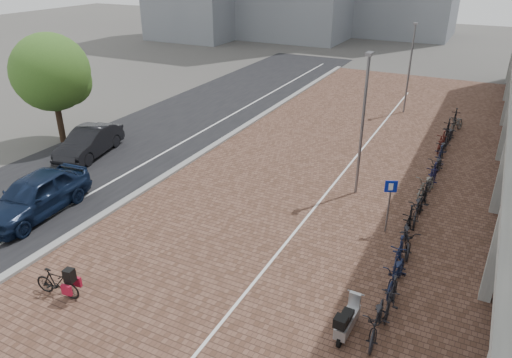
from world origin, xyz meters
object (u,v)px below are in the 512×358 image
object	(u,v)px
car_navy	(35,195)
car_dark	(89,142)
hero_bike	(57,283)
parking_sign	(389,199)
scooter_front	(348,319)

from	to	relation	value
car_navy	car_dark	world-z (taller)	car_navy
car_navy	car_dark	size ratio (longest dim) A/B	1.10
hero_bike	parking_sign	size ratio (longest dim) A/B	0.75
car_dark	hero_bike	world-z (taller)	car_dark
hero_bike	car_navy	bearing A→B (deg)	48.21
car_dark	scooter_front	bearing A→B (deg)	-34.28
hero_bike	parking_sign	distance (m)	11.56
car_navy	hero_bike	bearing A→B (deg)	-39.49
hero_bike	scooter_front	distance (m)	8.69
car_navy	hero_bike	size ratio (longest dim) A/B	3.02
car_dark	hero_bike	distance (m)	11.48
hero_bike	scooter_front	world-z (taller)	hero_bike
car_dark	hero_bike	xyz separation A→B (m)	(7.33, -8.84, -0.24)
scooter_front	hero_bike	bearing A→B (deg)	-161.43
car_dark	hero_bike	bearing A→B (deg)	-62.34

